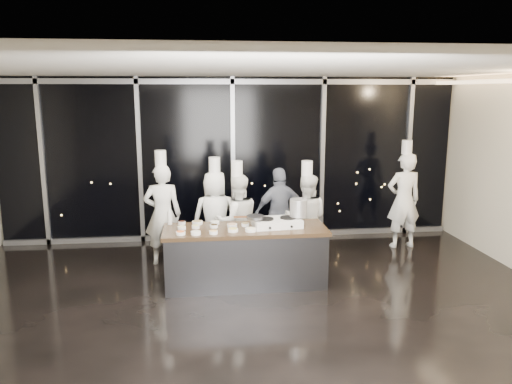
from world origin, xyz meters
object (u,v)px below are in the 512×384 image
at_px(stock_pot, 298,208).
at_px(guest, 280,213).
at_px(chef_side, 404,199).
at_px(stove, 277,222).
at_px(chef_right, 306,218).
at_px(demo_counter, 245,256).
at_px(chef_left, 215,216).
at_px(chef_center, 237,221).
at_px(frying_pan, 255,217).
at_px(chef_far_left, 163,213).

relative_size(stock_pot, guest, 0.17).
xyz_separation_m(guest, chef_side, (2.41, 0.29, 0.12)).
bearing_deg(stove, chef_right, 48.52).
distance_m(demo_counter, chef_left, 1.20).
xyz_separation_m(demo_counter, chef_center, (-0.05, 0.81, 0.35)).
relative_size(chef_center, chef_right, 1.02).
distance_m(chef_center, guest, 0.90).
relative_size(stove, chef_left, 0.41).
height_order(frying_pan, chef_left, chef_left).
xyz_separation_m(frying_pan, chef_left, (-0.56, 1.07, -0.24)).
bearing_deg(stove, chef_far_left, 142.17).
height_order(chef_center, guest, chef_center).
bearing_deg(guest, stock_pot, 82.85).
bearing_deg(chef_center, guest, -162.08).
height_order(chef_left, chef_center, chef_left).
distance_m(frying_pan, chef_far_left, 1.84).
height_order(demo_counter, chef_right, chef_right).
distance_m(frying_pan, stock_pot, 0.70).
distance_m(frying_pan, chef_side, 3.38).
xyz_separation_m(demo_counter, chef_right, (1.15, 0.95, 0.33)).
xyz_separation_m(chef_left, chef_right, (1.56, -0.12, -0.04)).
height_order(guest, chef_right, chef_right).
relative_size(frying_pan, chef_far_left, 0.24).
bearing_deg(chef_left, stove, 127.94).
relative_size(chef_far_left, guest, 1.22).
bearing_deg(chef_center, stove, 113.72).
bearing_deg(chef_side, chef_left, 3.97).
height_order(stove, chef_far_left, chef_far_left).
bearing_deg(chef_center, chef_side, -177.79).
bearing_deg(guest, demo_counter, 47.81).
bearing_deg(frying_pan, chef_left, 111.39).
relative_size(chef_far_left, chef_right, 1.11).
xyz_separation_m(stock_pot, guest, (-0.09, 1.18, -0.37)).
height_order(chef_right, chef_side, chef_side).
height_order(stock_pot, chef_left, chef_left).
height_order(frying_pan, chef_right, chef_right).
distance_m(stove, chef_far_left, 2.11).
bearing_deg(chef_side, stock_pot, 28.83).
xyz_separation_m(stove, chef_left, (-0.90, 1.05, -0.15)).
bearing_deg(frying_pan, chef_center, 97.61).
height_order(guest, chef_side, chef_side).
xyz_separation_m(frying_pan, chef_right, (1.00, 0.95, -0.28)).
bearing_deg(chef_left, demo_counter, 108.47).
xyz_separation_m(demo_counter, chef_far_left, (-1.30, 1.13, 0.43)).
xyz_separation_m(chef_left, chef_side, (3.56, 0.47, 0.11)).
relative_size(frying_pan, chef_right, 0.27).
xyz_separation_m(chef_left, guest, (1.15, 0.18, -0.01)).
bearing_deg(chef_far_left, chef_center, 165.54).
height_order(stove, chef_center, chef_center).
relative_size(stock_pot, chef_far_left, 0.14).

